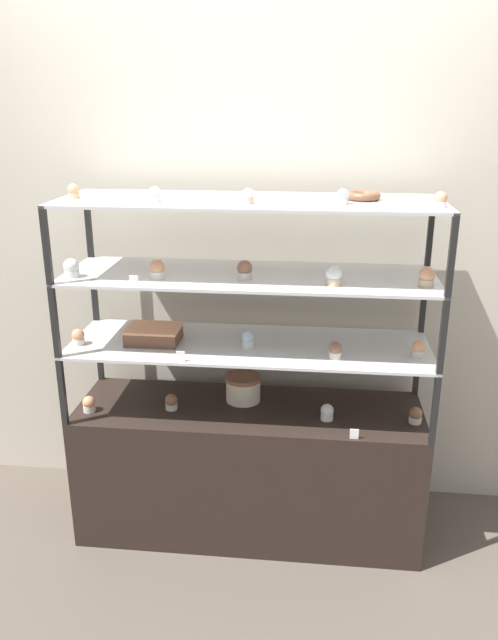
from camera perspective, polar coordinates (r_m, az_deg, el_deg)
name	(u,v)px	position (r m, az deg, el deg)	size (l,w,h in m)	color
ground_plane	(249,524)	(3.19, 0.00, -18.12)	(20.00, 20.00, 0.00)	brown
back_wall	(258,244)	(2.99, 0.81, 6.98)	(8.00, 0.05, 2.60)	beige
display_base	(249,468)	(3.01, 0.00, -13.36)	(1.56, 0.49, 0.63)	black
display_riser_lower	(249,347)	(2.73, 0.00, -2.50)	(1.56, 0.49, 0.31)	black
display_riser_middle	(249,278)	(2.63, 0.00, 3.84)	(1.56, 0.49, 0.31)	black
display_riser_upper	(249,204)	(2.56, 0.00, 10.59)	(1.56, 0.49, 0.31)	black
layer_cake_centerpiece	(243,388)	(2.89, -0.53, -6.23)	(0.16, 0.16, 0.12)	beige
sheet_cake_frosted	(154,334)	(2.76, -8.70, -1.30)	(0.23, 0.18, 0.07)	brown
cupcake_0	(89,404)	(2.90, -14.42, -7.46)	(0.06, 0.06, 0.07)	beige
cupcake_1	(171,402)	(2.85, -7.11, -7.44)	(0.06, 0.06, 0.07)	beige
cupcake_2	(327,412)	(2.76, 7.15, -8.37)	(0.06, 0.06, 0.07)	white
cupcake_3	(415,415)	(2.81, 14.98, -8.42)	(0.06, 0.06, 0.07)	beige
price_tag_0	(354,434)	(2.64, 9.60, -10.24)	(0.04, 0.00, 0.04)	white
cupcake_4	(78,337)	(2.80, -15.34, -1.51)	(0.05, 0.05, 0.07)	beige
cupcake_5	(248,339)	(2.67, -0.12, -1.79)	(0.05, 0.05, 0.07)	white
cupcake_6	(335,350)	(2.58, 7.89, -2.76)	(0.05, 0.05, 0.07)	beige
cupcake_7	(418,349)	(2.67, 15.23, -2.56)	(0.05, 0.05, 0.07)	beige
price_tag_1	(181,356)	(2.55, -6.28, -3.33)	(0.04, 0.00, 0.04)	white
cupcake_8	(71,268)	(2.68, -15.93, 4.57)	(0.06, 0.06, 0.08)	white
cupcake_9	(157,269)	(2.59, -8.39, 4.61)	(0.06, 0.06, 0.08)	white
cupcake_10	(245,270)	(2.55, -0.40, 4.59)	(0.06, 0.06, 0.08)	beige
cupcake_11	(334,276)	(2.48, 7.76, 4.01)	(0.06, 0.06, 0.08)	#CCB28C
cupcake_12	(427,277)	(2.54, 15.93, 3.80)	(0.06, 0.06, 0.08)	#CCB28C
price_tag_2	(134,281)	(2.49, -10.49, 3.54)	(0.04, 0.00, 0.04)	white
cupcake_13	(73,191)	(2.68, -15.75, 11.25)	(0.05, 0.05, 0.06)	#CCB28C
cupcake_14	(155,194)	(2.53, -8.64, 11.31)	(0.05, 0.05, 0.06)	beige
cupcake_15	(248,196)	(2.45, -0.09, 11.25)	(0.05, 0.05, 0.06)	#CCB28C
cupcake_16	(342,197)	(2.46, 8.54, 11.08)	(0.05, 0.05, 0.06)	beige
cupcake_17	(441,200)	(2.46, 17.13, 10.47)	(0.05, 0.05, 0.06)	white
price_tag_3	(196,202)	(2.36, -4.88, 10.72)	(0.04, 0.00, 0.04)	white
donut_glazed	(363,196)	(2.59, 10.39, 11.12)	(0.14, 0.14, 0.03)	brown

